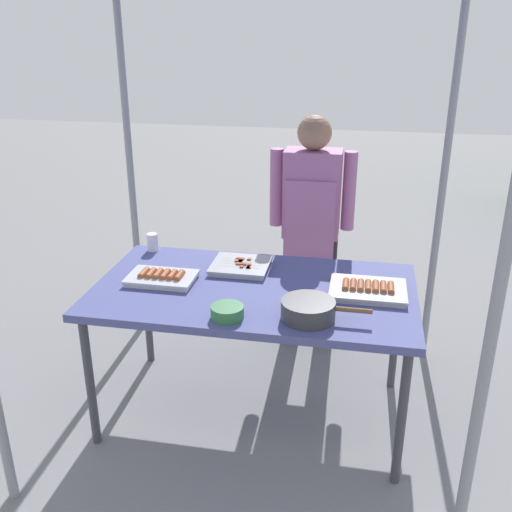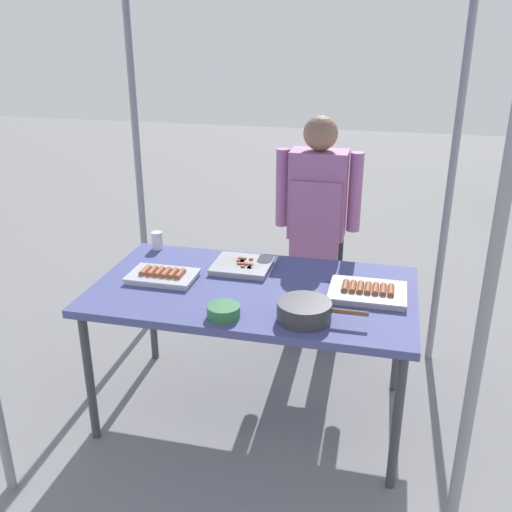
{
  "view_description": "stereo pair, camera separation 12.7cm",
  "coord_description": "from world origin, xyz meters",
  "px_view_note": "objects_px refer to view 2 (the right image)",
  "views": [
    {
      "loc": [
        0.5,
        -2.59,
        1.99
      ],
      "look_at": [
        0.0,
        0.05,
        0.9
      ],
      "focal_mm": 40.81,
      "sensor_mm": 36.0,
      "label": 1
    },
    {
      "loc": [
        0.63,
        -2.56,
        1.99
      ],
      "look_at": [
        0.0,
        0.05,
        0.9
      ],
      "focal_mm": 40.81,
      "sensor_mm": 36.0,
      "label": 2
    }
  ],
  "objects_px": {
    "vendor_woman": "(317,218)",
    "tray_grilled_sausages": "(163,276)",
    "cooking_wok": "(305,310)",
    "condiment_bowl": "(224,311)",
    "tray_meat_skewers": "(242,266)",
    "drink_cup_near_edge": "(157,240)",
    "stall_table": "(254,297)",
    "tray_pork_links": "(368,292)"
  },
  "relations": [
    {
      "from": "cooking_wok",
      "to": "vendor_woman",
      "type": "relative_size",
      "value": 0.27
    },
    {
      "from": "tray_meat_skewers",
      "to": "drink_cup_near_edge",
      "type": "bearing_deg",
      "value": 163.41
    },
    {
      "from": "tray_meat_skewers",
      "to": "drink_cup_near_edge",
      "type": "xyz_separation_m",
      "value": [
        -0.56,
        0.17,
        0.03
      ]
    },
    {
      "from": "stall_table",
      "to": "drink_cup_near_edge",
      "type": "distance_m",
      "value": 0.78
    },
    {
      "from": "cooking_wok",
      "to": "tray_grilled_sausages",
      "type": "bearing_deg",
      "value": 161.47
    },
    {
      "from": "stall_table",
      "to": "vendor_woman",
      "type": "bearing_deg",
      "value": 76.3
    },
    {
      "from": "tray_meat_skewers",
      "to": "cooking_wok",
      "type": "relative_size",
      "value": 0.76
    },
    {
      "from": "tray_meat_skewers",
      "to": "cooking_wok",
      "type": "distance_m",
      "value": 0.65
    },
    {
      "from": "tray_pork_links",
      "to": "vendor_woman",
      "type": "bearing_deg",
      "value": 114.68
    },
    {
      "from": "drink_cup_near_edge",
      "to": "vendor_woman",
      "type": "bearing_deg",
      "value": 26.45
    },
    {
      "from": "tray_meat_skewers",
      "to": "condiment_bowl",
      "type": "height_order",
      "value": "condiment_bowl"
    },
    {
      "from": "condiment_bowl",
      "to": "tray_meat_skewers",
      "type": "bearing_deg",
      "value": 95.93
    },
    {
      "from": "tray_pork_links",
      "to": "vendor_woman",
      "type": "xyz_separation_m",
      "value": [
        -0.36,
        0.78,
        0.1
      ]
    },
    {
      "from": "cooking_wok",
      "to": "condiment_bowl",
      "type": "xyz_separation_m",
      "value": [
        -0.36,
        -0.06,
        -0.02
      ]
    },
    {
      "from": "stall_table",
      "to": "condiment_bowl",
      "type": "xyz_separation_m",
      "value": [
        -0.06,
        -0.33,
        0.08
      ]
    },
    {
      "from": "stall_table",
      "to": "tray_meat_skewers",
      "type": "distance_m",
      "value": 0.26
    },
    {
      "from": "tray_pork_links",
      "to": "condiment_bowl",
      "type": "xyz_separation_m",
      "value": [
        -0.62,
        -0.37,
        0.01
      ]
    },
    {
      "from": "tray_meat_skewers",
      "to": "tray_pork_links",
      "type": "height_order",
      "value": "tray_pork_links"
    },
    {
      "from": "vendor_woman",
      "to": "tray_meat_skewers",
      "type": "bearing_deg",
      "value": 62.29
    },
    {
      "from": "drink_cup_near_edge",
      "to": "tray_grilled_sausages",
      "type": "bearing_deg",
      "value": -64.07
    },
    {
      "from": "tray_pork_links",
      "to": "condiment_bowl",
      "type": "bearing_deg",
      "value": -148.92
    },
    {
      "from": "stall_table",
      "to": "vendor_woman",
      "type": "distance_m",
      "value": 0.86
    },
    {
      "from": "tray_grilled_sausages",
      "to": "stall_table",
      "type": "bearing_deg",
      "value": 1.74
    },
    {
      "from": "drink_cup_near_edge",
      "to": "stall_table",
      "type": "bearing_deg",
      "value": -29.8
    },
    {
      "from": "tray_grilled_sausages",
      "to": "tray_meat_skewers",
      "type": "xyz_separation_m",
      "value": [
        0.36,
        0.23,
        -0.0
      ]
    },
    {
      "from": "cooking_wok",
      "to": "drink_cup_near_edge",
      "type": "relative_size",
      "value": 3.94
    },
    {
      "from": "stall_table",
      "to": "tray_pork_links",
      "type": "xyz_separation_m",
      "value": [
        0.56,
        0.04,
        0.07
      ]
    },
    {
      "from": "drink_cup_near_edge",
      "to": "cooking_wok",
      "type": "bearing_deg",
      "value": -34.18
    },
    {
      "from": "tray_pork_links",
      "to": "drink_cup_near_edge",
      "type": "distance_m",
      "value": 1.28
    },
    {
      "from": "stall_table",
      "to": "tray_meat_skewers",
      "type": "height_order",
      "value": "tray_meat_skewers"
    },
    {
      "from": "condiment_bowl",
      "to": "vendor_woman",
      "type": "distance_m",
      "value": 1.19
    },
    {
      "from": "vendor_woman",
      "to": "drink_cup_near_edge",
      "type": "bearing_deg",
      "value": 26.45
    },
    {
      "from": "tray_grilled_sausages",
      "to": "cooking_wok",
      "type": "xyz_separation_m",
      "value": [
        0.78,
        -0.26,
        0.03
      ]
    },
    {
      "from": "tray_grilled_sausages",
      "to": "cooking_wok",
      "type": "bearing_deg",
      "value": -18.53
    },
    {
      "from": "drink_cup_near_edge",
      "to": "tray_meat_skewers",
      "type": "bearing_deg",
      "value": -16.59
    },
    {
      "from": "condiment_bowl",
      "to": "cooking_wok",
      "type": "bearing_deg",
      "value": 9.05
    },
    {
      "from": "tray_pork_links",
      "to": "cooking_wok",
      "type": "height_order",
      "value": "cooking_wok"
    },
    {
      "from": "condiment_bowl",
      "to": "drink_cup_near_edge",
      "type": "relative_size",
      "value": 1.46
    },
    {
      "from": "tray_grilled_sausages",
      "to": "tray_pork_links",
      "type": "height_order",
      "value": "tray_grilled_sausages"
    },
    {
      "from": "condiment_bowl",
      "to": "stall_table",
      "type": "bearing_deg",
      "value": 80.09
    },
    {
      "from": "tray_meat_skewers",
      "to": "vendor_woman",
      "type": "distance_m",
      "value": 0.69
    },
    {
      "from": "vendor_woman",
      "to": "tray_grilled_sausages",
      "type": "bearing_deg",
      "value": 50.89
    }
  ]
}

